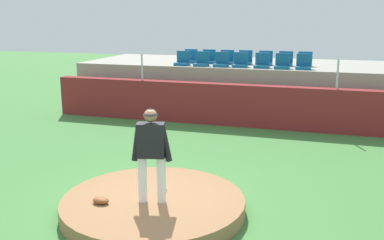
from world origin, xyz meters
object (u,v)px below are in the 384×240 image
(stadium_chair_4, at_px, (262,63))
(stadium_chair_7, at_px, (190,58))
(stadium_chair_12, at_px, (286,61))
(baseball, at_px, (165,189))
(stadium_chair_3, at_px, (240,62))
(stadium_chair_9, at_px, (227,60))
(pitcher, at_px, (151,148))
(stadium_chair_11, at_px, (265,61))
(stadium_chair_10, at_px, (245,60))
(stadium_chair_6, at_px, (303,64))
(fielding_glove, at_px, (101,201))
(stadium_chair_13, at_px, (305,62))
(stadium_chair_8, at_px, (208,59))
(stadium_chair_2, at_px, (221,62))
(stadium_chair_5, at_px, (282,64))
(stadium_chair_0, at_px, (183,61))
(stadium_chair_1, at_px, (202,61))

(stadium_chair_4, relative_size, stadium_chair_7, 1.00)
(stadium_chair_4, xyz_separation_m, stadium_chair_12, (0.70, 0.87, 0.00))
(baseball, xyz_separation_m, stadium_chair_3, (-0.10, 7.67, 1.59))
(stadium_chair_4, height_order, stadium_chair_9, same)
(pitcher, distance_m, stadium_chair_3, 8.22)
(pitcher, bearing_deg, stadium_chair_11, 72.58)
(stadium_chair_10, bearing_deg, stadium_chair_6, 156.71)
(fielding_glove, height_order, stadium_chair_13, stadium_chair_13)
(stadium_chair_9, bearing_deg, fielding_glove, 89.45)
(stadium_chair_4, xyz_separation_m, stadium_chair_8, (-2.11, 0.90, 0.00))
(stadium_chair_4, relative_size, stadium_chair_10, 1.00)
(stadium_chair_8, bearing_deg, stadium_chair_4, 157.02)
(stadium_chair_2, xyz_separation_m, stadium_chair_5, (2.07, -0.00, 0.00))
(stadium_chair_2, bearing_deg, stadium_chair_13, -161.17)
(fielding_glove, bearing_deg, stadium_chair_0, 100.71)
(stadium_chair_7, bearing_deg, stadium_chair_13, -179.47)
(stadium_chair_5, height_order, stadium_chair_7, same)
(stadium_chair_1, relative_size, stadium_chair_4, 1.00)
(pitcher, bearing_deg, stadium_chair_1, 86.71)
(stadium_chair_9, bearing_deg, pitcher, 94.64)
(stadium_chair_12, bearing_deg, stadium_chair_7, 0.09)
(stadium_chair_2, xyz_separation_m, stadium_chair_7, (-1.40, 0.90, 0.00))
(stadium_chair_1, bearing_deg, stadium_chair_5, -179.96)
(stadium_chair_4, xyz_separation_m, stadium_chair_7, (-2.80, 0.86, 0.00))
(stadium_chair_4, bearing_deg, stadium_chair_13, -146.46)
(stadium_chair_0, relative_size, stadium_chair_11, 1.00)
(stadium_chair_2, distance_m, stadium_chair_12, 2.28)
(stadium_chair_10, height_order, stadium_chair_11, same)
(stadium_chair_1, xyz_separation_m, stadium_chair_3, (1.36, 0.05, 0.00))
(stadium_chair_7, xyz_separation_m, stadium_chair_12, (3.50, 0.01, 0.00))
(fielding_glove, distance_m, stadium_chair_2, 8.65)
(stadium_chair_8, bearing_deg, stadium_chair_3, 146.96)
(stadium_chair_8, height_order, stadium_chair_10, same)
(stadium_chair_0, bearing_deg, stadium_chair_11, -162.14)
(fielding_glove, distance_m, stadium_chair_7, 9.62)
(stadium_chair_3, bearing_deg, stadium_chair_11, -129.91)
(stadium_chair_1, xyz_separation_m, stadium_chair_12, (2.80, 0.91, 0.00))
(stadium_chair_9, xyz_separation_m, stadium_chair_11, (1.40, 0.02, 0.00))
(stadium_chair_4, height_order, stadium_chair_13, same)
(stadium_chair_0, relative_size, stadium_chair_7, 1.00)
(stadium_chair_9, bearing_deg, stadium_chair_11, -179.27)
(fielding_glove, distance_m, stadium_chair_9, 9.53)
(stadium_chair_0, distance_m, stadium_chair_6, 4.17)
(stadium_chair_2, distance_m, stadium_chair_13, 2.91)
(pitcher, xyz_separation_m, baseball, (0.04, 0.53, -0.95))
(fielding_glove, xyz_separation_m, stadium_chair_1, (-0.60, 8.50, 1.57))
(baseball, height_order, stadium_chair_3, stadium_chair_3)
(pitcher, relative_size, stadium_chair_0, 3.39)
(stadium_chair_1, relative_size, stadium_chair_7, 1.00)
(stadium_chair_1, height_order, stadium_chair_2, same)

